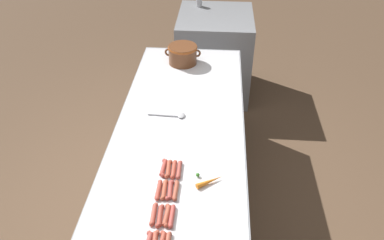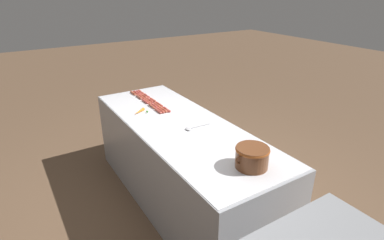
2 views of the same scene
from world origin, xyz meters
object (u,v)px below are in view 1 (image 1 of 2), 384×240
at_px(hot_dog_3, 159,190).
at_px(hot_dog_4, 163,168).
at_px(carrot, 209,181).
at_px(hot_dog_8, 164,190).
at_px(hot_dog_13, 170,190).
at_px(hot_dog_12, 167,215).
at_px(hot_dog_18, 176,190).
at_px(bean_pot, 183,53).
at_px(serving_spoon, 175,115).
at_px(soda_can, 199,1).
at_px(hot_dog_7, 160,216).
at_px(hot_dog_17, 172,216).
at_px(hot_dog_2, 154,214).
at_px(hot_dog_19, 179,170).
at_px(back_cabinet, 214,55).
at_px(hot_dog_14, 174,169).
at_px(hot_dog_9, 168,169).

relative_size(hot_dog_3, hot_dog_4, 1.00).
bearing_deg(carrot, hot_dog_8, -161.03).
height_order(hot_dog_13, carrot, carrot).
bearing_deg(hot_dog_3, hot_dog_12, -68.27).
xyz_separation_m(hot_dog_18, bean_pot, (-0.11, 1.51, 0.08)).
relative_size(serving_spoon, soda_can, 2.15).
distance_m(hot_dog_7, serving_spoon, 0.89).
height_order(hot_dog_3, soda_can, soda_can).
height_order(hot_dog_3, carrot, carrot).
xyz_separation_m(hot_dog_8, carrot, (0.25, 0.08, 0.00)).
height_order(hot_dog_3, hot_dog_8, same).
distance_m(hot_dog_3, hot_dog_17, 0.20).
bearing_deg(bean_pot, hot_dog_2, -89.70).
bearing_deg(hot_dog_17, hot_dog_12, 173.21).
height_order(hot_dog_4, hot_dog_19, same).
distance_m(back_cabinet, hot_dog_13, 2.54).
bearing_deg(serving_spoon, hot_dog_12, -86.42).
xyz_separation_m(hot_dog_3, soda_can, (0.05, 2.75, 0.11)).
relative_size(hot_dog_12, hot_dog_18, 1.00).
bearing_deg(hot_dog_13, serving_spoon, 94.17).
bearing_deg(hot_dog_12, serving_spoon, 93.58).
xyz_separation_m(hot_dog_14, bean_pot, (-0.08, 1.34, 0.08)).
relative_size(hot_dog_4, soda_can, 1.20).
xyz_separation_m(hot_dog_2, serving_spoon, (0.01, 0.88, -0.00)).
xyz_separation_m(bean_pot, carrot, (0.29, -1.42, -0.08)).
relative_size(hot_dog_14, hot_dog_17, 1.00).
relative_size(hot_dog_13, hot_dog_17, 1.00).
distance_m(hot_dog_3, hot_dog_8, 0.03).
bearing_deg(carrot, hot_dog_14, 159.21).
bearing_deg(back_cabinet, hot_dog_8, -95.04).
xyz_separation_m(hot_dog_7, hot_dog_12, (0.03, 0.01, 0.00)).
distance_m(hot_dog_17, carrot, 0.32).
height_order(hot_dog_2, serving_spoon, hot_dog_2).
bearing_deg(bean_pot, hot_dog_13, -87.17).
height_order(hot_dog_14, hot_dog_19, same).
height_order(hot_dog_2, hot_dog_19, same).
height_order(hot_dog_9, bean_pot, bean_pot).
xyz_separation_m(back_cabinet, hot_dog_2, (-0.25, -2.67, 0.43)).
relative_size(hot_dog_4, hot_dog_18, 1.00).
bearing_deg(hot_dog_14, hot_dog_3, -111.33).
distance_m(hot_dog_8, hot_dog_17, 0.19).
distance_m(hot_dog_4, hot_dog_8, 0.18).
height_order(hot_dog_8, hot_dog_18, same).
relative_size(hot_dog_7, hot_dog_9, 1.00).
relative_size(hot_dog_3, hot_dog_19, 1.00).
relative_size(hot_dog_7, hot_dog_13, 1.00).
height_order(hot_dog_8, hot_dog_12, same).
bearing_deg(hot_dog_17, hot_dog_8, 109.65).
bearing_deg(hot_dog_19, hot_dog_9, 177.53).
relative_size(hot_dog_14, bean_pot, 0.48).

